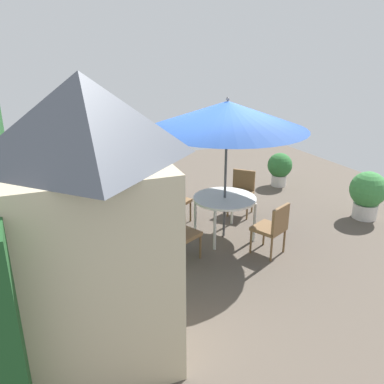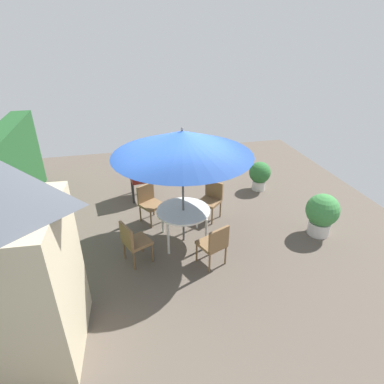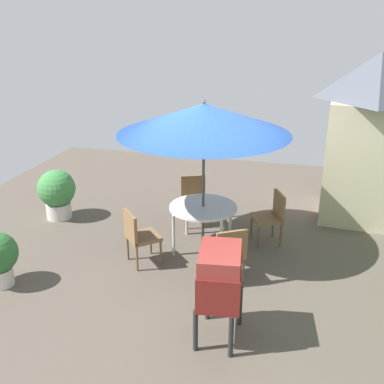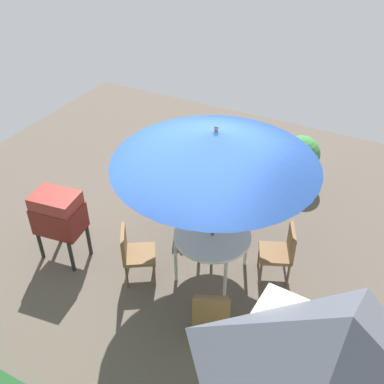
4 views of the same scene
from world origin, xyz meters
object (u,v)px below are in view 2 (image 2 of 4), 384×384
object	(u,v)px
potted_plant_by_shed	(260,174)
chair_far_side	(149,201)
patio_umbrella	(182,143)
patio_table	(183,213)
garden_shed	(3,260)
chair_toward_house	(214,243)
potted_plant_by_grill	(322,213)
chair_near_shed	(211,198)
chair_toward_hedge	(133,240)
bbq_grill	(139,168)

from	to	relation	value
potted_plant_by_shed	chair_far_side	bearing A→B (deg)	106.16
patio_umbrella	patio_table	bearing A→B (deg)	-128.66
garden_shed	chair_toward_house	world-z (taller)	garden_shed
patio_table	chair_toward_house	bearing A→B (deg)	-156.66
patio_umbrella	potted_plant_by_grill	bearing A→B (deg)	-98.46
patio_table	potted_plant_by_grill	size ratio (longest dim) A/B	1.16
garden_shed	chair_near_shed	distance (m)	4.65
chair_toward_hedge	potted_plant_by_shed	xyz separation A→B (m)	(2.40, -3.67, -0.05)
garden_shed	chair_near_shed	bearing A→B (deg)	-51.08
patio_umbrella	bbq_grill	size ratio (longest dim) A/B	2.26
patio_umbrella	chair_near_shed	xyz separation A→B (m)	(0.80, -0.84, -1.70)
garden_shed	potted_plant_by_grill	xyz separation A→B (m)	(1.60, -5.68, -1.05)
chair_toward_hedge	chair_toward_house	xyz separation A→B (m)	(-0.43, -1.49, 0.00)
potted_plant_by_grill	potted_plant_by_shed	bearing A→B (deg)	10.10
garden_shed	patio_table	xyz separation A→B (m)	(2.05, -2.68, -0.90)
chair_far_side	chair_toward_house	world-z (taller)	same
patio_table	chair_toward_house	xyz separation A→B (m)	(-0.93, -0.40, -0.17)
garden_shed	potted_plant_by_grill	world-z (taller)	garden_shed
patio_umbrella	chair_near_shed	bearing A→B (deg)	-46.57
bbq_grill	chair_far_side	size ratio (longest dim) A/B	1.33
chair_toward_hedge	chair_toward_house	world-z (taller)	same
chair_far_side	potted_plant_by_shed	bearing A→B (deg)	-73.84
patio_table	bbq_grill	size ratio (longest dim) A/B	0.94
chair_toward_hedge	potted_plant_by_grill	xyz separation A→B (m)	(0.05, -4.09, 0.02)
patio_table	potted_plant_by_shed	distance (m)	3.21
patio_umbrella	chair_toward_house	distance (m)	1.98
chair_toward_house	chair_near_shed	bearing A→B (deg)	-14.31
chair_toward_house	patio_table	bearing A→B (deg)	23.34
bbq_grill	patio_table	bearing A→B (deg)	-161.49
patio_table	bbq_grill	xyz separation A→B (m)	(2.20, 0.74, 0.16)
chair_near_shed	chair_toward_hedge	distance (m)	2.33
bbq_grill	chair_toward_house	size ratio (longest dim) A/B	1.33
bbq_grill	potted_plant_by_shed	distance (m)	3.35
chair_toward_hedge	potted_plant_by_shed	distance (m)	4.38
chair_near_shed	potted_plant_by_grill	world-z (taller)	potted_plant_by_grill
garden_shed	chair_toward_hedge	xyz separation A→B (m)	(1.54, -1.59, -1.07)
garden_shed	chair_toward_house	xyz separation A→B (m)	(1.11, -3.08, -1.07)
patio_umbrella	potted_plant_by_grill	size ratio (longest dim) A/B	2.80
chair_far_side	chair_near_shed	bearing A→B (deg)	-96.88
patio_umbrella	potted_plant_by_shed	bearing A→B (deg)	-53.62
garden_shed	chair_toward_hedge	world-z (taller)	garden_shed
patio_table	garden_shed	bearing A→B (deg)	127.36
patio_table	chair_toward_house	size ratio (longest dim) A/B	1.25
patio_umbrella	potted_plant_by_shed	world-z (taller)	patio_umbrella
bbq_grill	chair_near_shed	distance (m)	2.14
garden_shed	chair_toward_hedge	distance (m)	2.46
chair_far_side	potted_plant_by_grill	distance (m)	3.88
bbq_grill	chair_toward_house	xyz separation A→B (m)	(-3.14, -1.14, -0.33)
chair_far_side	potted_plant_by_shed	size ratio (longest dim) A/B	1.09
garden_shed	bbq_grill	world-z (taller)	garden_shed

